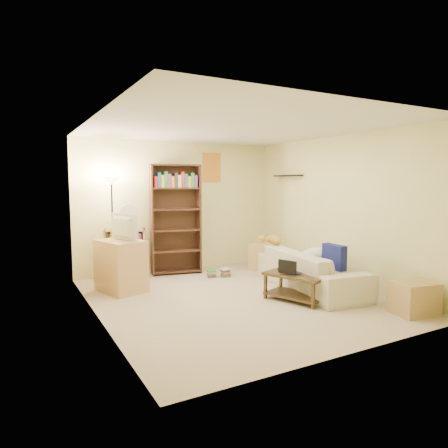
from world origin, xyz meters
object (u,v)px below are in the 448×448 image
(sofa, at_px, (311,270))
(end_cabinet, at_px, (414,298))
(coffee_table, at_px, (296,284))
(television, at_px, (120,227))
(side_table, at_px, (264,256))
(mug, at_px, (314,271))
(tv_stand, at_px, (121,266))
(short_bookshelf, at_px, (125,254))
(laptop, at_px, (292,273))
(tall_bookshelf, at_px, (176,216))
(desk_fan, at_px, (128,216))
(floor_lamp, at_px, (112,198))
(tabby_cat, at_px, (272,239))

(sofa, bearing_deg, end_cabinet, -159.21)
(coffee_table, height_order, television, television)
(coffee_table, xyz_separation_m, side_table, (0.78, 1.97, 0.01))
(sofa, xyz_separation_m, mug, (-0.38, -0.52, 0.12))
(sofa, height_order, television, television)
(sofa, xyz_separation_m, tv_stand, (-2.71, 1.34, 0.09))
(tv_stand, distance_m, television, 0.61)
(television, bearing_deg, coffee_table, -145.65)
(short_bookshelf, bearing_deg, end_cabinet, -34.76)
(laptop, distance_m, short_bookshelf, 3.03)
(tall_bookshelf, distance_m, short_bookshelf, 1.15)
(television, bearing_deg, tall_bookshelf, -75.11)
(sofa, height_order, tall_bookshelf, tall_bookshelf)
(desk_fan, xyz_separation_m, floor_lamp, (-0.27, -0.02, 0.31))
(television, bearing_deg, end_cabinet, -150.17)
(laptop, bearing_deg, sofa, -106.53)
(tabby_cat, xyz_separation_m, coffee_table, (-0.44, -1.24, -0.46))
(tabby_cat, relative_size, floor_lamp, 0.28)
(short_bookshelf, relative_size, floor_lamp, 0.49)
(sofa, relative_size, television, 3.15)
(laptop, bearing_deg, tabby_cat, -66.59)
(tall_bookshelf, xyz_separation_m, desk_fan, (-0.91, -0.03, 0.05))
(side_table, relative_size, end_cabinet, 1.02)
(floor_lamp, bearing_deg, short_bookshelf, 15.35)
(mug, bearing_deg, tall_bookshelf, 112.87)
(television, xyz_separation_m, side_table, (2.88, 0.24, -0.76))
(side_table, bearing_deg, floor_lamp, 170.85)
(mug, xyz_separation_m, television, (-2.33, 1.86, 0.58))
(desk_fan, bearing_deg, coffee_table, -53.84)
(mug, height_order, floor_lamp, floor_lamp)
(short_bookshelf, relative_size, desk_fan, 2.04)
(mug, height_order, side_table, side_table)
(tabby_cat, bearing_deg, tv_stand, 169.24)
(tv_stand, xyz_separation_m, end_cabinet, (3.07, -2.95, -0.19))
(tv_stand, height_order, television, television)
(desk_fan, bearing_deg, tall_bookshelf, 1.77)
(television, distance_m, short_bookshelf, 0.99)
(mug, bearing_deg, coffee_table, 149.02)
(laptop, relative_size, tall_bookshelf, 0.17)
(short_bookshelf, bearing_deg, television, -91.32)
(tabby_cat, xyz_separation_m, short_bookshelf, (-2.28, 1.25, -0.27))
(laptop, xyz_separation_m, tall_bookshelf, (-0.82, 2.43, 0.68))
(mug, distance_m, television, 3.04)
(tv_stand, distance_m, tall_bookshelf, 1.59)
(coffee_table, height_order, floor_lamp, floor_lamp)
(sofa, height_order, coffee_table, sofa)
(mug, relative_size, side_table, 0.22)
(desk_fan, bearing_deg, floor_lamp, -176.48)
(sofa, bearing_deg, side_table, 1.67)
(laptop, bearing_deg, end_cabinet, 174.49)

